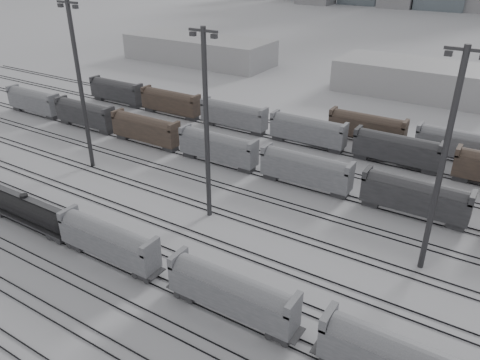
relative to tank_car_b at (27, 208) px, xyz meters
The scene contains 12 objects.
ground 19.89m from the tank_car_b, ahead, with size 900.00×900.00×0.00m, color silver.
tracks 25.82m from the tank_car_b, 39.96° to the left, with size 220.00×71.50×0.16m.
tank_car_b is the anchor object (origin of this frame).
hopper_car_a 15.85m from the tank_car_b, ahead, with size 14.43×2.87×5.16m.
hopper_car_b 33.72m from the tank_car_b, ahead, with size 14.62×2.90×5.23m.
light_mast_b 23.22m from the tank_car_b, 112.53° to the left, with size 4.46×0.71×27.86m.
light_mast_c 27.57m from the tank_car_b, 38.28° to the left, with size 4.22×0.68×26.40m.
light_mast_d 53.56m from the tank_car_b, 21.58° to the left, with size 4.25×0.68×26.58m.
bg_string_near 41.57m from the tank_car_b, 48.23° to the left, with size 151.00×3.00×5.60m.
bg_string_mid 60.25m from the tank_car_b, 51.27° to the left, with size 151.00×3.00×5.60m.
warehouse_left 102.29m from the tank_car_b, 113.21° to the left, with size 50.00×18.00×8.00m, color #939396.
warehouse_mid 98.59m from the tank_car_b, 72.47° to the left, with size 40.00×18.00×8.00m, color #939396.
Camera 1 is at (34.76, -30.52, 35.26)m, focal length 35.00 mm.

